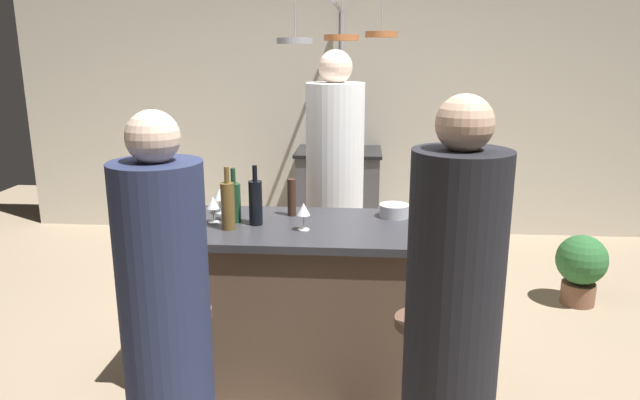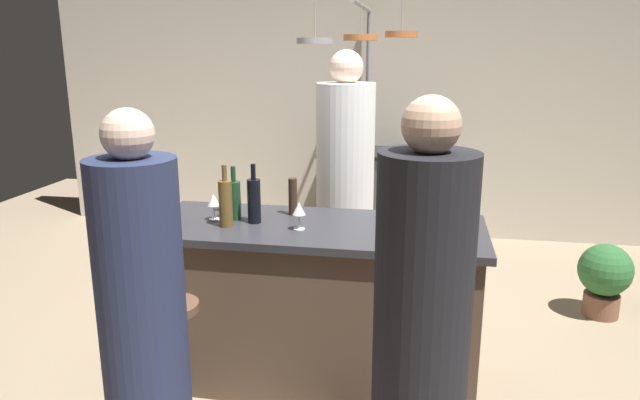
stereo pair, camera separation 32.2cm
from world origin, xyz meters
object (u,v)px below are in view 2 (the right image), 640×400
object	(u,v)px
wine_bottle_dark	(254,200)
mixing_bowl_steel	(395,213)
bar_stool_left	(174,363)
wine_glass_by_chef	(223,193)
mixing_bowl_wooden	(437,227)
pepper_mill	(293,197)
chef	(345,199)
bar_stool_right	(404,386)
guest_right	(421,342)
wine_bottle_green	(234,199)
stove_range	(363,197)
guest_left	(144,328)
wine_bottle_rose	(172,208)
wine_glass_near_right_guest	(214,201)
potted_plant	(605,276)
wine_glass_near_left_guest	(299,210)
wine_bottle_amber	(226,202)

from	to	relation	value
wine_bottle_dark	mixing_bowl_steel	distance (m)	0.78
bar_stool_left	wine_glass_by_chef	world-z (taller)	wine_glass_by_chef
mixing_bowl_wooden	pepper_mill	bearing A→B (deg)	163.54
chef	mixing_bowl_wooden	size ratio (longest dim) A/B	10.36
chef	bar_stool_right	size ratio (longest dim) A/B	2.66
bar_stool_left	guest_right	bearing A→B (deg)	-16.73
mixing_bowl_steel	wine_bottle_green	bearing A→B (deg)	-169.28
stove_range	pepper_mill	world-z (taller)	pepper_mill
wine_bottle_dark	mixing_bowl_steel	size ratio (longest dim) A/B	1.93
guest_left	wine_glass_by_chef	world-z (taller)	guest_left
pepper_mill	wine_bottle_rose	distance (m)	0.68
guest_left	mixing_bowl_steel	xyz separation A→B (m)	(0.91, 1.18, 0.19)
bar_stool_right	wine_glass_near_right_guest	world-z (taller)	wine_glass_near_right_guest
guest_right	pepper_mill	world-z (taller)	guest_right
wine_bottle_green	mixing_bowl_wooden	size ratio (longest dim) A/B	1.70
stove_range	wine_bottle_rose	world-z (taller)	wine_bottle_rose
wine_bottle_rose	potted_plant	bearing A→B (deg)	28.13
wine_glass_by_chef	mixing_bowl_wooden	world-z (taller)	wine_glass_by_chef
guest_left	wine_glass_near_right_guest	xyz separation A→B (m)	(-0.06, 0.99, 0.26)
chef	pepper_mill	xyz separation A→B (m)	(-0.21, -0.65, 0.17)
bar_stool_right	bar_stool_left	bearing A→B (deg)	180.00
wine_bottle_dark	wine_glass_by_chef	distance (m)	0.32
stove_range	mixing_bowl_wooden	world-z (taller)	mixing_bowl_wooden
stove_range	chef	xyz separation A→B (m)	(0.05, -1.62, 0.39)
guest_right	wine_glass_near_right_guest	world-z (taller)	guest_right
bar_stool_right	wine_bottle_rose	world-z (taller)	wine_bottle_rose
wine_glass_near_left_guest	guest_left	bearing A→B (deg)	-116.02
chef	bar_stool_left	world-z (taller)	chef
stove_range	guest_left	size ratio (longest dim) A/B	0.55
bar_stool_left	guest_left	world-z (taller)	guest_left
stove_range	bar_stool_right	distance (m)	3.11
stove_range	potted_plant	distance (m)	2.25
pepper_mill	wine_bottle_amber	xyz separation A→B (m)	(-0.30, -0.28, 0.03)
guest_left	wine_bottle_green	world-z (taller)	guest_left
wine_bottle_rose	wine_bottle_amber	xyz separation A→B (m)	(0.25, 0.12, 0.01)
pepper_mill	wine_glass_near_left_guest	xyz separation A→B (m)	(0.09, -0.27, 0.00)
guest_right	wine_bottle_rose	size ratio (longest dim) A/B	5.35
stove_range	mixing_bowl_wooden	distance (m)	2.64
guest_left	wine_bottle_amber	bearing A→B (deg)	87.21
bar_stool_left	wine_bottle_rose	world-z (taller)	wine_bottle_rose
wine_bottle_rose	bar_stool_left	bearing A→B (deg)	-69.83
potted_plant	wine_glass_by_chef	world-z (taller)	wine_glass_by_chef
chef	guest_right	world-z (taller)	chef
bar_stool_left	bar_stool_right	world-z (taller)	same
wine_glass_by_chef	guest_right	bearing A→B (deg)	-44.95
wine_glass_near_right_guest	wine_glass_near_left_guest	world-z (taller)	same
bar_stool_right	wine_glass_near_right_guest	size ratio (longest dim) A/B	4.66
potted_plant	wine_bottle_green	bearing A→B (deg)	-154.28
potted_plant	pepper_mill	size ratio (longest dim) A/B	2.48
wine_bottle_dark	wine_glass_by_chef	bearing A→B (deg)	140.89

